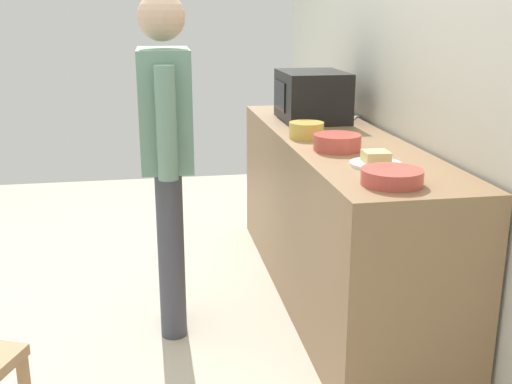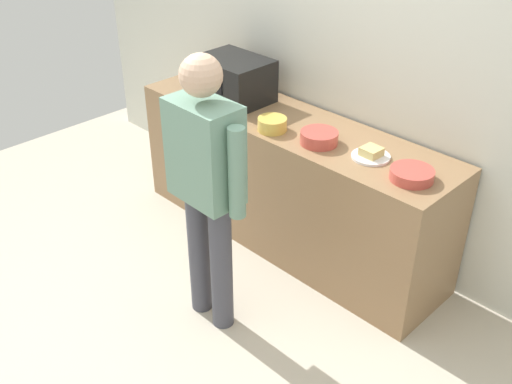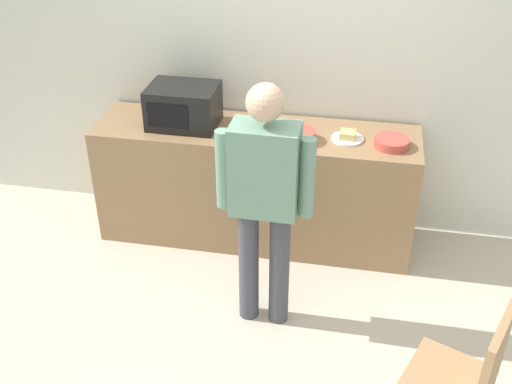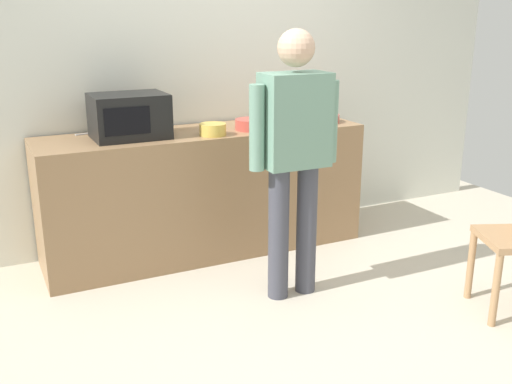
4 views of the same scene
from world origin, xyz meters
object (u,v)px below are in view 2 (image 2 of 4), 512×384
at_px(microwave, 234,79).
at_px(salad_bowl, 412,174).
at_px(sandwich_plate, 371,154).
at_px(person_standing, 206,178).
at_px(cereal_bowl, 319,138).
at_px(mixing_bowl, 272,124).
at_px(fork_utensil, 262,88).
at_px(spoon_utensil, 236,81).

xyz_separation_m(microwave, salad_bowl, (1.51, -0.07, -0.12)).
relative_size(sandwich_plate, person_standing, 0.14).
xyz_separation_m(microwave, cereal_bowl, (0.87, -0.10, -0.11)).
distance_m(mixing_bowl, fork_utensil, 0.70).
relative_size(microwave, salad_bowl, 2.04).
bearing_deg(mixing_bowl, microwave, 162.43).
height_order(sandwich_plate, fork_utensil, sandwich_plate).
xyz_separation_m(spoon_utensil, person_standing, (1.01, -1.18, 0.05)).
distance_m(sandwich_plate, person_standing, 1.00).
distance_m(microwave, sandwich_plate, 1.21).
bearing_deg(mixing_bowl, spoon_utensil, 151.55).
distance_m(microwave, cereal_bowl, 0.88).
xyz_separation_m(microwave, mixing_bowl, (0.54, -0.17, -0.11)).
bearing_deg(microwave, salad_bowl, -2.80).
bearing_deg(sandwich_plate, salad_bowl, -8.79).
bearing_deg(spoon_utensil, cereal_bowl, -17.63).
relative_size(salad_bowl, spoon_utensil, 1.44).
bearing_deg(salad_bowl, person_standing, -131.20).
relative_size(microwave, fork_utensil, 2.94).
bearing_deg(microwave, mixing_bowl, -17.57).
height_order(microwave, person_standing, person_standing).
bearing_deg(microwave, person_standing, -50.26).
bearing_deg(mixing_bowl, cereal_bowl, 12.14).
xyz_separation_m(cereal_bowl, person_standing, (-0.10, -0.82, 0.01)).
distance_m(cereal_bowl, spoon_utensil, 1.17).
distance_m(fork_utensil, spoon_utensil, 0.25).
xyz_separation_m(sandwich_plate, fork_utensil, (-1.20, 0.30, -0.02)).
distance_m(cereal_bowl, mixing_bowl, 0.34).
bearing_deg(sandwich_plate, fork_utensil, 165.84).
relative_size(salad_bowl, mixing_bowl, 1.30).
height_order(microwave, mixing_bowl, microwave).
relative_size(microwave, sandwich_plate, 2.18).
xyz_separation_m(sandwich_plate, spoon_utensil, (-1.45, 0.28, -0.02)).
bearing_deg(person_standing, fork_utensil, 122.52).
height_order(microwave, fork_utensil, microwave).
distance_m(cereal_bowl, fork_utensil, 0.95).
bearing_deg(mixing_bowl, fork_utensil, 140.21).
distance_m(salad_bowl, cereal_bowl, 0.64).
xyz_separation_m(cereal_bowl, fork_utensil, (-0.87, 0.38, -0.04)).
distance_m(microwave, mixing_bowl, 0.58).
height_order(spoon_utensil, person_standing, person_standing).
bearing_deg(person_standing, mixing_bowl, 106.83).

